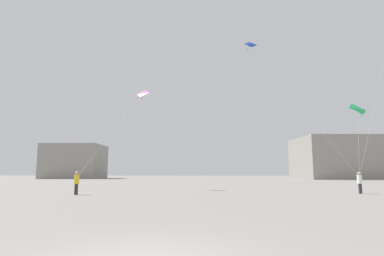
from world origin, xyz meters
TOP-DOWN VIEW (x-y plane):
  - person_in_white at (13.37, 20.25)m, footprint 0.39×0.39m
  - person_in_yellow at (-9.17, 17.59)m, footprint 0.40×0.40m
  - kite_cobalt_delta at (5.57, 22.79)m, footprint 8.67×2.99m
  - kite_magenta_delta at (-6.24, 26.28)m, footprint 3.71×9.48m
  - kite_emerald_delta at (13.73, 20.37)m, footprint 1.79×1.50m
  - building_left_hall at (-37.00, 78.76)m, footprint 15.56×13.11m
  - building_centre_hall at (35.00, 77.56)m, footprint 22.98×18.96m

SIDE VIEW (x-z plane):
  - person_in_white at x=13.37m, z-range 0.09..1.85m
  - person_in_yellow at x=-9.17m, z-range 0.09..1.90m
  - building_left_hall at x=-37.00m, z-range 0.00..9.34m
  - building_centre_hall at x=35.00m, z-range 0.00..10.71m
  - kite_emerald_delta at x=13.73m, z-range 3.91..10.08m
  - kite_magenta_delta at x=-6.24m, z-range 5.39..14.73m
  - kite_cobalt_delta at x=5.57m, z-range 6.99..20.08m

